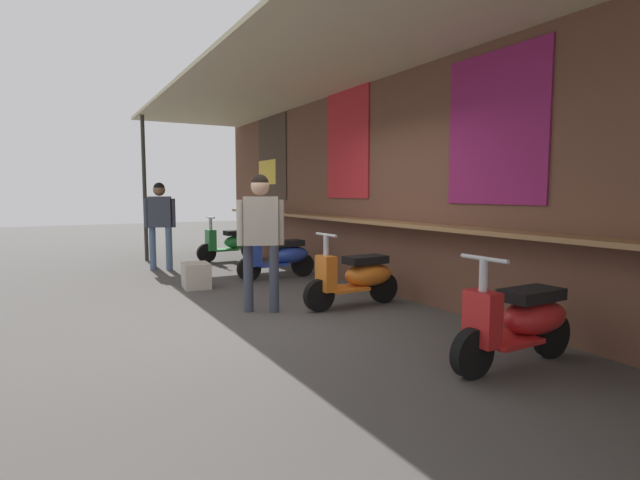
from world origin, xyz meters
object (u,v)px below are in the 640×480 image
object	(u,v)px
shopper_browsing	(261,228)
merchandise_crate	(196,275)
scooter_red	(521,320)
scooter_blue	(281,256)
scooter_green	(232,243)
shopper_passing	(160,216)
scooter_orange	(358,276)

from	to	relation	value
shopper_browsing	merchandise_crate	xyz separation A→B (m)	(-1.91, -0.30, -0.85)
scooter_red	scooter_blue	bearing A→B (deg)	-91.34
scooter_green	scooter_blue	world-z (taller)	same
scooter_green	scooter_blue	size ratio (longest dim) A/B	1.00
scooter_green	scooter_blue	distance (m)	2.53
shopper_browsing	shopper_passing	bearing A→B (deg)	-154.46
scooter_red	shopper_browsing	world-z (taller)	shopper_browsing
scooter_red	merchandise_crate	xyz separation A→B (m)	(-4.75, -1.51, -0.20)
shopper_passing	merchandise_crate	distance (m)	2.26
merchandise_crate	scooter_green	bearing A→B (deg)	150.70
scooter_green	scooter_blue	xyz separation A→B (m)	(2.53, 0.00, 0.00)
scooter_green	merchandise_crate	world-z (taller)	scooter_green
shopper_browsing	merchandise_crate	size ratio (longest dim) A/B	3.51
merchandise_crate	scooter_orange	bearing A→B (deg)	33.97
scooter_orange	merchandise_crate	bearing A→B (deg)	-57.49
shopper_browsing	merchandise_crate	distance (m)	2.12
scooter_blue	shopper_passing	world-z (taller)	shopper_passing
scooter_green	scooter_orange	world-z (taller)	same
scooter_red	shopper_browsing	distance (m)	3.15
scooter_orange	scooter_green	bearing A→B (deg)	-91.47
merchandise_crate	shopper_browsing	bearing A→B (deg)	8.89
scooter_green	scooter_orange	distance (m)	4.93
scooter_orange	scooter_red	bearing A→B (deg)	88.53
shopper_passing	shopper_browsing	bearing A→B (deg)	-155.50
scooter_blue	shopper_browsing	bearing A→B (deg)	59.97
scooter_green	scooter_orange	xyz separation A→B (m)	(4.93, 0.00, 0.00)
scooter_green	scooter_orange	size ratio (longest dim) A/B	1.00
scooter_blue	shopper_passing	bearing A→B (deg)	-49.90
shopper_browsing	scooter_green	bearing A→B (deg)	-175.00
shopper_passing	merchandise_crate	bearing A→B (deg)	-158.34
shopper_browsing	shopper_passing	world-z (taller)	shopper_browsing
scooter_red	merchandise_crate	bearing A→B (deg)	-73.71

